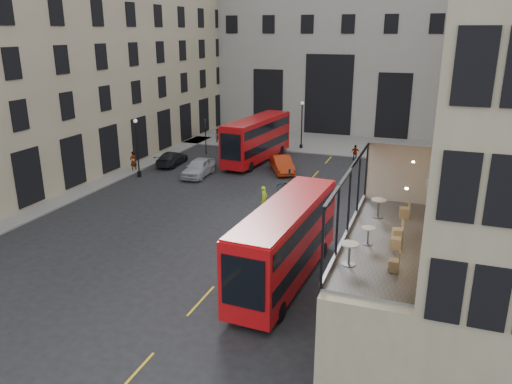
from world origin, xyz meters
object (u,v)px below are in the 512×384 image
(bus_near, at_px, (286,239))
(cafe_table_near, at_px, (349,251))
(pedestrian_c, at_px, (355,153))
(car_a, at_px, (199,167))
(traffic_light_near, at_px, (289,188))
(cafe_chair_c, at_px, (398,233))
(street_lamp_b, at_px, (302,128))
(pedestrian_d, at_px, (424,159))
(pedestrian_a, at_px, (218,136))
(cafe_chair_d, at_px, (405,212))
(bus_far, at_px, (257,137))
(traffic_light_far, at_px, (205,132))
(pedestrian_e, at_px, (133,161))
(cafe_table_far, at_px, (379,205))
(cafe_chair_b, at_px, (397,243))
(bicycle, at_px, (288,186))
(pedestrian_b, at_px, (250,144))
(car_b, at_px, (282,164))
(street_lamp_a, at_px, (138,151))
(car_c, at_px, (172,158))
(cyclist, at_px, (264,198))
(cafe_table_mid, at_px, (368,233))
(cafe_chair_a, at_px, (394,265))

(bus_near, bearing_deg, cafe_table_near, -56.03)
(pedestrian_c, bearing_deg, car_a, 37.50)
(traffic_light_near, xyz_separation_m, cafe_chair_c, (8.04, -11.81, 2.42))
(street_lamp_b, xyz_separation_m, pedestrian_d, (13.33, -4.18, -1.42))
(pedestrian_a, height_order, cafe_chair_c, cafe_chair_c)
(street_lamp_b, relative_size, cafe_chair_d, 6.12)
(bus_far, xyz_separation_m, car_a, (-3.19, -6.91, -1.68))
(traffic_light_far, xyz_separation_m, pedestrian_e, (-3.48, -8.61, -1.44))
(cafe_chair_d, bearing_deg, pedestrian_d, 89.54)
(cafe_table_far, distance_m, cafe_chair_d, 1.25)
(bus_far, xyz_separation_m, cafe_chair_b, (15.87, -27.88, 2.36))
(bicycle, distance_m, pedestrian_b, 14.93)
(street_lamp_b, xyz_separation_m, car_b, (0.83, -10.05, -1.62))
(cafe_table_near, bearing_deg, cafe_chair_c, 64.44)
(traffic_light_near, bearing_deg, cafe_table_near, -66.22)
(cafe_table_near, bearing_deg, bicycle, 111.77)
(cafe_chair_c, bearing_deg, pedestrian_e, 143.03)
(bus_near, xyz_separation_m, car_a, (-13.27, 16.66, -1.60))
(traffic_light_far, distance_m, pedestrian_c, 15.92)
(traffic_light_near, xyz_separation_m, street_lamp_a, (-16.00, 6.00, -0.03))
(car_c, bearing_deg, pedestrian_d, -167.86)
(car_b, relative_size, bicycle, 2.58)
(pedestrian_b, bearing_deg, cafe_chair_b, -80.65)
(bus_far, relative_size, cafe_chair_d, 13.03)
(car_c, height_order, pedestrian_a, pedestrian_a)
(car_c, bearing_deg, bicycle, 157.79)
(car_b, height_order, pedestrian_d, pedestrian_d)
(bus_far, xyz_separation_m, cyclist, (5.35, -13.26, -1.62))
(pedestrian_b, xyz_separation_m, cafe_table_mid, (17.03, -31.87, 4.29))
(traffic_light_near, distance_m, car_a, 13.73)
(pedestrian_a, bearing_deg, car_b, -30.73)
(cafe_table_mid, distance_m, cafe_table_far, 3.26)
(pedestrian_c, bearing_deg, pedestrian_a, -11.57)
(car_a, xyz_separation_m, pedestrian_a, (-4.00, 13.22, 0.07))
(pedestrian_c, height_order, pedestrian_e, pedestrian_e)
(traffic_light_near, bearing_deg, car_b, 109.26)
(car_a, height_order, pedestrian_a, pedestrian_a)
(street_lamp_a, bearing_deg, car_c, 81.22)
(car_b, height_order, pedestrian_e, pedestrian_e)
(pedestrian_c, distance_m, pedestrian_d, 6.82)
(pedestrian_b, height_order, pedestrian_e, pedestrian_e)
(traffic_light_near, bearing_deg, traffic_light_far, 131.19)
(cafe_table_far, bearing_deg, bicycle, 119.14)
(bus_near, bearing_deg, bicycle, 105.87)
(traffic_light_near, distance_m, cafe_table_far, 12.13)
(street_lamp_b, distance_m, pedestrian_b, 6.08)
(bicycle, height_order, pedestrian_b, pedestrian_b)
(traffic_light_near, bearing_deg, pedestrian_a, 125.07)
(pedestrian_e, bearing_deg, cafe_chair_b, 74.88)
(cyclist, height_order, cafe_chair_a, cafe_chair_a)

